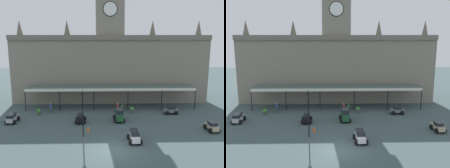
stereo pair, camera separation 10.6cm
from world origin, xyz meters
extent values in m
plane|color=#3D4F50|center=(0.00, 0.00, 0.00)|extent=(140.00, 140.00, 0.00)
cube|color=gray|center=(0.00, 20.82, 5.86)|extent=(33.73, 6.44, 11.73)
cube|color=#6C6558|center=(0.00, 17.44, 11.33)|extent=(33.73, 0.30, 0.80)
cube|color=gray|center=(0.00, 20.82, 15.13)|extent=(4.80, 4.80, 6.81)
cylinder|color=white|center=(0.00, 18.36, 15.95)|extent=(2.20, 0.12, 2.20)
cylinder|color=black|center=(0.00, 18.40, 15.95)|extent=(2.46, 0.06, 2.46)
cone|color=#5F594E|center=(-15.86, 20.82, 13.03)|extent=(1.10, 1.10, 2.60)
cone|color=#5F594E|center=(-7.59, 20.82, 13.03)|extent=(1.10, 1.10, 2.60)
cone|color=#5F594E|center=(7.59, 20.82, 13.03)|extent=(1.10, 1.10, 2.60)
cone|color=#5F594E|center=(15.86, 20.82, 13.03)|extent=(1.10, 1.10, 2.60)
cube|color=#38564C|center=(0.00, 15.39, 3.52)|extent=(26.76, 3.20, 0.16)
cube|color=silver|center=(0.00, 13.79, 3.32)|extent=(26.76, 0.12, 0.44)
cylinder|color=black|center=(-13.38, 13.94, 1.72)|extent=(0.14, 0.14, 3.44)
cylinder|color=black|center=(-8.03, 13.94, 1.72)|extent=(0.14, 0.14, 3.44)
cylinder|color=black|center=(-2.68, 13.94, 1.72)|extent=(0.14, 0.14, 3.44)
cylinder|color=black|center=(2.68, 13.94, 1.72)|extent=(0.14, 0.14, 3.44)
cylinder|color=black|center=(8.03, 13.94, 1.72)|extent=(0.14, 0.14, 3.44)
cylinder|color=black|center=(13.38, 13.94, 1.72)|extent=(0.14, 0.14, 3.44)
cube|color=tan|center=(12.17, 4.87, 0.52)|extent=(1.00, 2.10, 0.50)
cube|color=#1E232B|center=(12.17, 4.82, 0.98)|extent=(0.87, 1.15, 0.42)
sphere|color=black|center=(11.69, 5.52, 0.32)|extent=(0.64, 0.64, 0.64)
sphere|color=black|center=(12.56, 5.57, 0.32)|extent=(0.64, 0.64, 0.64)
sphere|color=black|center=(11.77, 4.17, 0.32)|extent=(0.64, 0.64, 0.64)
sphere|color=black|center=(12.65, 4.22, 0.32)|extent=(0.64, 0.64, 0.64)
cube|color=#1E512D|center=(0.97, 8.82, 0.74)|extent=(1.10, 2.45, 0.95)
cube|color=#1E232B|center=(0.97, 8.77, 1.50)|extent=(1.02, 1.95, 0.55)
sphere|color=black|center=(0.44, 9.64, 0.32)|extent=(0.64, 0.64, 0.64)
sphere|color=black|center=(1.39, 9.70, 0.32)|extent=(0.64, 0.64, 0.64)
sphere|color=black|center=(0.55, 7.95, 0.32)|extent=(0.64, 0.64, 0.64)
sphere|color=black|center=(1.50, 8.00, 0.32)|extent=(0.64, 0.64, 0.64)
cube|color=#B2B5BA|center=(-13.49, 8.65, 0.54)|extent=(0.91, 2.25, 0.55)
cube|color=#1E232B|center=(-13.48, 8.45, 1.05)|extent=(0.83, 1.55, 0.45)
sphere|color=black|center=(-13.94, 9.43, 0.32)|extent=(0.64, 0.64, 0.64)
sphere|color=black|center=(-13.04, 9.43, 0.32)|extent=(0.64, 0.64, 0.64)
sphere|color=black|center=(-13.93, 7.88, 0.32)|extent=(0.64, 0.64, 0.64)
sphere|color=black|center=(-13.03, 7.88, 0.32)|extent=(0.64, 0.64, 0.64)
cube|color=black|center=(-4.25, 8.35, 0.52)|extent=(0.92, 2.07, 0.50)
cube|color=#1E232B|center=(-4.25, 8.40, 0.98)|extent=(0.82, 1.12, 0.42)
sphere|color=black|center=(-3.80, 7.68, 0.32)|extent=(0.64, 0.64, 0.64)
sphere|color=black|center=(-4.68, 7.67, 0.32)|extent=(0.64, 0.64, 0.64)
sphere|color=black|center=(-3.83, 9.03, 0.32)|extent=(0.64, 0.64, 0.64)
sphere|color=black|center=(-4.71, 9.02, 0.32)|extent=(0.64, 0.64, 0.64)
cube|color=slate|center=(8.95, 11.72, 0.52)|extent=(2.08, 0.96, 0.50)
cube|color=#1E232B|center=(9.00, 11.72, 0.98)|extent=(1.13, 0.84, 0.42)
sphere|color=black|center=(8.29, 11.25, 0.32)|extent=(0.64, 0.64, 0.64)
sphere|color=black|center=(8.25, 12.13, 0.32)|extent=(0.64, 0.64, 0.64)
sphere|color=black|center=(9.64, 11.31, 0.32)|extent=(0.64, 0.64, 0.64)
sphere|color=black|center=(9.60, 12.18, 0.32)|extent=(0.64, 0.64, 0.64)
cube|color=silver|center=(2.28, 2.00, 0.54)|extent=(1.01, 2.29, 0.55)
cube|color=#1E232B|center=(2.27, 2.20, 1.05)|extent=(0.91, 1.59, 0.45)
sphere|color=black|center=(2.77, 1.25, 0.32)|extent=(0.64, 0.64, 0.64)
sphere|color=black|center=(1.87, 1.20, 0.32)|extent=(0.64, 0.64, 0.64)
sphere|color=black|center=(2.69, 2.79, 0.32)|extent=(0.64, 0.64, 0.64)
sphere|color=black|center=(1.79, 2.75, 0.32)|extent=(0.64, 0.64, 0.64)
cylinder|color=#3F384C|center=(-9.23, 12.82, 0.41)|extent=(0.17, 0.17, 0.82)
cylinder|color=#3F384C|center=(-9.18, 12.61, 0.41)|extent=(0.17, 0.17, 0.82)
cylinder|color=#334C8C|center=(-9.21, 12.72, 1.13)|extent=(0.34, 0.34, 0.62)
sphere|color=tan|center=(-9.21, 12.72, 1.55)|extent=(0.23, 0.23, 0.23)
cylinder|color=brown|center=(0.84, 12.11, 0.41)|extent=(0.17, 0.17, 0.82)
cylinder|color=brown|center=(1.06, 12.10, 0.41)|extent=(0.17, 0.17, 0.82)
cylinder|color=#A52D33|center=(0.95, 12.11, 1.13)|extent=(0.34, 0.34, 0.62)
sphere|color=tan|center=(0.95, 12.11, 1.55)|extent=(0.23, 0.23, 0.23)
cylinder|color=black|center=(-3.48, 3.56, 2.49)|extent=(0.13, 0.13, 4.98)
cube|color=black|center=(-3.48, 3.56, 5.20)|extent=(0.30, 0.30, 0.44)
sphere|color=black|center=(-3.48, 3.56, 5.48)|extent=(0.14, 0.14, 0.14)
cone|color=orange|center=(-3.00, 5.10, 0.35)|extent=(0.40, 0.40, 0.69)
cylinder|color=#47423D|center=(1.76, 13.61, 0.21)|extent=(0.56, 0.56, 0.42)
sphere|color=#325B3E|center=(1.76, 13.61, 0.66)|extent=(0.60, 0.60, 0.60)
cylinder|color=#47423D|center=(-10.77, 11.76, 0.21)|extent=(0.56, 0.56, 0.42)
sphere|color=#36882E|center=(-10.77, 11.76, 0.66)|extent=(0.60, 0.60, 0.60)
cylinder|color=#47423D|center=(3.14, 12.35, 0.21)|extent=(0.56, 0.56, 0.42)
sphere|color=#3F7E3A|center=(3.14, 12.35, 0.66)|extent=(0.60, 0.60, 0.60)
camera|label=1|loc=(-0.90, -22.64, 11.26)|focal=38.48mm
camera|label=2|loc=(-0.79, -22.64, 11.26)|focal=38.48mm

